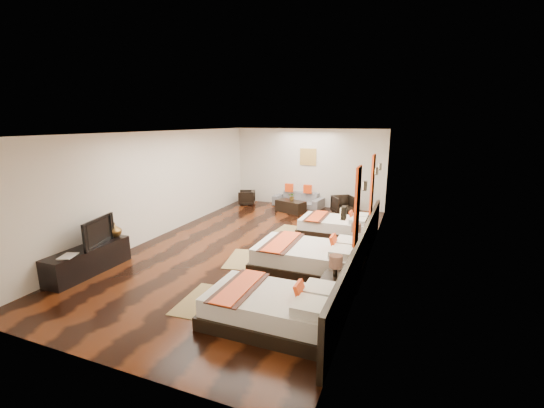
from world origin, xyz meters
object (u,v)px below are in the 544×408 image
at_px(armchair_left, 247,198).
at_px(table_plant, 292,196).
at_px(tv_console, 89,260).
at_px(nightstand_a, 335,286).
at_px(armchair_right, 343,205).
at_px(tv, 95,231).
at_px(sofa, 298,200).
at_px(bed_mid, 310,258).
at_px(bed_near, 272,308).
at_px(bed_far, 335,226).
at_px(book, 61,256).
at_px(figurine, 114,230).
at_px(nightstand_b, 355,245).
at_px(coffee_table, 291,206).

relative_size(armchair_left, table_plant, 2.09).
height_order(tv_console, armchair_left, tv_console).
relative_size(nightstand_a, armchair_left, 1.44).
distance_m(tv_console, armchair_right, 7.78).
bearing_deg(tv, sofa, -31.81).
height_order(bed_mid, sofa, bed_mid).
bearing_deg(bed_near, bed_far, 90.02).
distance_m(book, figurine, 1.32).
relative_size(armchair_right, table_plant, 2.42).
xyz_separation_m(nightstand_a, nightstand_b, (0.00, 2.24, -0.02)).
distance_m(bed_mid, figurine, 4.33).
xyz_separation_m(tv_console, tv, (0.05, 0.18, 0.56)).
distance_m(tv, figurine, 0.58).
xyz_separation_m(tv_console, armchair_left, (0.36, 6.73, -0.01)).
xyz_separation_m(tv, book, (-0.05, -0.75, -0.27)).
xyz_separation_m(figurine, armchair_left, (0.36, 5.99, -0.44)).
xyz_separation_m(nightstand_a, sofa, (-2.71, 6.47, -0.03)).
distance_m(bed_mid, book, 4.80).
bearing_deg(nightstand_b, sofa, 122.57).
xyz_separation_m(sofa, coffee_table, (-0.00, -0.84, -0.06)).
xyz_separation_m(book, table_plant, (2.27, 6.93, -0.03)).
bearing_deg(coffee_table, bed_near, -73.65).
relative_size(bed_far, nightstand_b, 2.36).
bearing_deg(bed_mid, tv, -159.48).
height_order(bed_far, coffee_table, bed_far).
bearing_deg(nightstand_a, coffee_table, 115.67).
bearing_deg(book, table_plant, 71.87).
bearing_deg(bed_far, armchair_right, 95.52).
bearing_deg(figurine, nightstand_a, -0.91).
xyz_separation_m(figurine, sofa, (2.24, 6.39, -0.44)).
bearing_deg(bed_far, bed_mid, -89.91).
distance_m(bed_far, figurine, 5.54).
xyz_separation_m(sofa, table_plant, (0.03, -0.78, 0.28)).
distance_m(nightstand_a, book, 5.10).
distance_m(bed_mid, sofa, 5.75).
xyz_separation_m(bed_near, armchair_right, (-0.23, 7.07, 0.05)).
xyz_separation_m(tv_console, armchair_right, (3.97, 6.69, 0.03)).
bearing_deg(nightstand_b, tv_console, -149.62).
bearing_deg(sofa, table_plant, -79.17).
bearing_deg(armchair_right, bed_far, -118.38).
relative_size(bed_near, coffee_table, 2.00).
height_order(bed_far, figurine, figurine).
bearing_deg(bed_near, bed_mid, 89.92).
height_order(nightstand_b, armchair_right, nightstand_b).
relative_size(nightstand_a, sofa, 0.47).
bearing_deg(sofa, armchair_left, -159.03).
bearing_deg(sofa, tv_console, -98.73).
bearing_deg(nightstand_a, table_plant, 115.18).
xyz_separation_m(book, figurine, (0.00, 1.32, 0.14)).
height_order(bed_mid, figurine, figurine).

